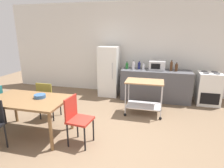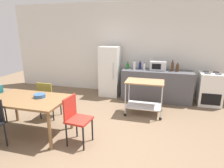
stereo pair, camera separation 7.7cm
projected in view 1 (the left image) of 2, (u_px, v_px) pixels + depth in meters
The scene contains 17 objects.
ground_plane at pixel (100, 142), 3.52m from camera, with size 12.00×12.00×0.00m, color brown.
back_wall at pixel (129, 49), 6.11m from camera, with size 8.40×0.12×2.90m, color silver.
kitchen_counter at pixel (155, 85), 5.61m from camera, with size 2.00×0.64×0.90m, color #4C4C51.
dining_table at pixel (29, 103), 3.64m from camera, with size 1.50×0.90×0.75m.
chair_olive at pixel (48, 98), 4.35m from camera, with size 0.40×0.40×0.89m.
chair_red at pixel (77, 117), 3.37m from camera, with size 0.44×0.44×0.89m.
stove_oven at pixel (208, 88), 5.28m from camera, with size 0.60×0.61×0.92m.
refrigerator at pixel (109, 71), 5.96m from camera, with size 0.60×0.63×1.55m.
kitchen_cart at pixel (144, 92), 4.60m from camera, with size 0.91×0.57×0.85m.
bottle_olive_oil at pixel (127, 66), 5.67m from camera, with size 0.08×0.08×0.22m.
bottle_soda at pixel (133, 66), 5.54m from camera, with size 0.07×0.07×0.28m.
bottle_sparkling_water at pixel (139, 66), 5.62m from camera, with size 0.08×0.08×0.25m.
bottle_wine at pixel (143, 67), 5.53m from camera, with size 0.06×0.06×0.23m.
microwave at pixel (157, 65), 5.53m from camera, with size 0.46×0.35×0.26m.
bottle_hot_sauce at pixel (171, 66), 5.37m from camera, with size 0.08×0.08×0.31m.
bottle_vinegar at pixel (176, 68), 5.33m from camera, with size 0.08×0.08×0.25m.
fruit_bowl at pixel (40, 96), 3.66m from camera, with size 0.22×0.22×0.07m, color #33598C.
Camera 1 is at (0.97, -2.94, 2.00)m, focal length 30.23 mm.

